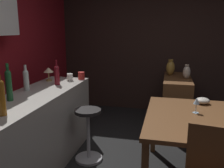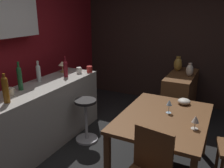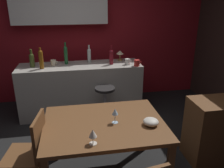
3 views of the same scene
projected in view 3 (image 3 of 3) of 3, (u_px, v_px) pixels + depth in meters
ground_plane at (89, 159)px, 3.02m from camera, size 9.00×9.00×0.00m
wall_kitchen_back at (74, 29)px, 4.42m from camera, size 5.20×0.33×2.60m
dining_table at (104, 129)px, 2.48m from camera, size 1.28×0.96×0.74m
kitchen_counter at (81, 89)px, 4.11m from camera, size 2.10×0.60×0.90m
chair_near_window at (31, 152)px, 2.36m from camera, size 0.46×0.46×0.91m
bar_stool at (105, 105)px, 3.73m from camera, size 0.34×0.34×0.66m
wine_glass_left at (115, 112)px, 2.41m from camera, size 0.07×0.07×0.17m
wine_glass_right at (93, 134)px, 2.06m from camera, size 0.08×0.08×0.15m
fruit_bowl at (151, 122)px, 2.39m from camera, size 0.16×0.16×0.07m
wine_bottle_olive at (32, 59)px, 3.81m from camera, size 0.08×0.08×0.30m
wine_bottle_green at (66, 54)px, 3.95m from camera, size 0.06×0.06×0.38m
wine_bottle_clear at (89, 54)px, 4.08m from camera, size 0.06×0.06×0.30m
wine_bottle_amber at (41, 59)px, 3.69m from camera, size 0.07×0.07×0.34m
wine_bottle_ruby at (111, 56)px, 3.94m from camera, size 0.07×0.07×0.32m
cup_cream at (53, 63)px, 3.90m from camera, size 0.12×0.09×0.10m
cup_red at (137, 63)px, 3.88m from camera, size 0.13×0.09×0.11m
cup_white at (127, 62)px, 3.97m from camera, size 0.12×0.08×0.10m
counter_lamp at (120, 53)px, 4.18m from camera, size 0.14×0.14×0.19m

